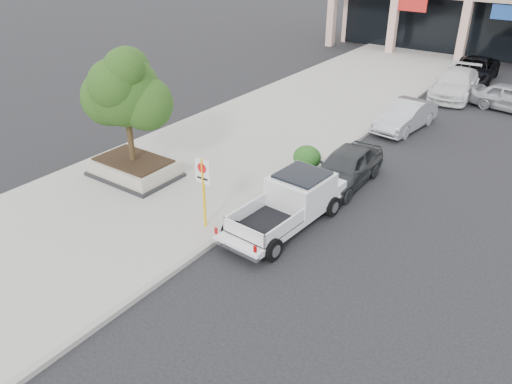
# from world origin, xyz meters

# --- Properties ---
(ground) EXTENTS (120.00, 120.00, 0.00)m
(ground) POSITION_xyz_m (0.00, 0.00, 0.00)
(ground) COLOR black
(ground) RESTS_ON ground
(sidewalk) EXTENTS (8.00, 52.00, 0.15)m
(sidewalk) POSITION_xyz_m (-5.50, 6.00, 0.07)
(sidewalk) COLOR gray
(sidewalk) RESTS_ON ground
(curb) EXTENTS (0.20, 52.00, 0.15)m
(curb) POSITION_xyz_m (-1.55, 6.00, 0.07)
(curb) COLOR gray
(curb) RESTS_ON ground
(planter) EXTENTS (3.20, 2.20, 0.68)m
(planter) POSITION_xyz_m (-6.75, 1.70, 0.48)
(planter) COLOR black
(planter) RESTS_ON sidewalk
(planter_tree) EXTENTS (2.90, 2.55, 4.00)m
(planter_tree) POSITION_xyz_m (-6.62, 1.85, 3.41)
(planter_tree) COLOR black
(planter_tree) RESTS_ON planter
(no_parking_sign) EXTENTS (0.55, 0.09, 2.30)m
(no_parking_sign) POSITION_xyz_m (-2.26, 0.53, 1.63)
(no_parking_sign) COLOR yellow
(no_parking_sign) RESTS_ON sidewalk
(hedge) EXTENTS (1.10, 0.99, 0.93)m
(hedge) POSITION_xyz_m (-1.80, 6.00, 0.62)
(hedge) COLOR #124115
(hedge) RESTS_ON sidewalk
(pickup_truck) EXTENTS (2.14, 5.04, 1.55)m
(pickup_truck) POSITION_xyz_m (-0.35, 2.13, 0.78)
(pickup_truck) COLOR silver
(pickup_truck) RESTS_ON ground
(curb_car_a) EXTENTS (1.68, 4.06, 1.38)m
(curb_car_a) POSITION_xyz_m (-0.15, 5.94, 0.69)
(curb_car_a) COLOR #2D3032
(curb_car_a) RESTS_ON ground
(curb_car_b) EXTENTS (1.85, 4.16, 1.33)m
(curb_car_b) POSITION_xyz_m (-0.41, 12.68, 0.66)
(curb_car_b) COLOR #AAACB3
(curb_car_b) RESTS_ON ground
(curb_car_c) EXTENTS (2.42, 5.18, 1.46)m
(curb_car_c) POSITION_xyz_m (-0.02, 19.18, 0.73)
(curb_car_c) COLOR silver
(curb_car_c) RESTS_ON ground
(curb_car_d) EXTENTS (2.73, 5.34, 1.44)m
(curb_car_d) POSITION_xyz_m (-0.00, 22.89, 0.72)
(curb_car_d) COLOR black
(curb_car_d) RESTS_ON ground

